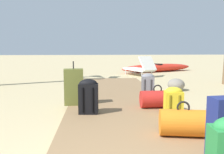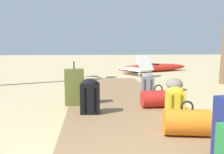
{
  "view_description": "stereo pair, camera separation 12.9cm",
  "coord_description": "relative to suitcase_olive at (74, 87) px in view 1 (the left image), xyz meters",
  "views": [
    {
      "loc": [
        -0.47,
        -1.05,
        1.2
      ],
      "look_at": [
        -0.11,
        4.11,
        0.55
      ],
      "focal_mm": 39.12,
      "sensor_mm": 36.0,
      "label": 1
    },
    {
      "loc": [
        -0.6,
        -1.04,
        1.2
      ],
      "look_at": [
        -0.11,
        4.11,
        0.55
      ],
      "focal_mm": 39.12,
      "sensor_mm": 36.0,
      "label": 2
    }
  ],
  "objects": [
    {
      "name": "boardwalk",
      "position": [
        0.88,
        0.12,
        -0.39
      ],
      "size": [
        1.97,
        7.47,
        0.08
      ],
      "primitive_type": "cube",
      "color": "olive",
      "rests_on": "ground"
    },
    {
      "name": "duffel_bag_orange",
      "position": [
        1.51,
        -1.77,
        -0.18
      ],
      "size": [
        0.62,
        0.43,
        0.45
      ],
      "color": "orange",
      "rests_on": "boardwalk"
    },
    {
      "name": "suitcase_olive",
      "position": [
        0.0,
        0.0,
        0.0
      ],
      "size": [
        0.37,
        0.24,
        0.84
      ],
      "color": "olive",
      "rests_on": "boardwalk"
    },
    {
      "name": "ground_plane",
      "position": [
        0.88,
        -0.63,
        -0.43
      ],
      "size": [
        60.0,
        60.0,
        0.0
      ],
      "primitive_type": "plane",
      "color": "tan"
    },
    {
      "name": "backpack_yellow",
      "position": [
        1.66,
        -0.92,
        -0.1
      ],
      "size": [
        0.31,
        0.27,
        0.48
      ],
      "color": "gold",
      "rests_on": "boardwalk"
    },
    {
      "name": "lounge_chair",
      "position": [
        2.24,
        5.04,
        -0.1
      ],
      "size": [
        1.21,
        1.62,
        0.82
      ],
      "color": "white",
      "rests_on": "ground"
    },
    {
      "name": "backpack_grey",
      "position": [
        1.52,
        0.36,
        -0.06
      ],
      "size": [
        0.3,
        0.26,
        0.56
      ],
      "color": "slate",
      "rests_on": "boardwalk"
    },
    {
      "name": "rock_right_far",
      "position": [
        2.62,
        1.78,
        -0.26
      ],
      "size": [
        0.64,
        0.64,
        0.33
      ],
      "primitive_type": "ellipsoid",
      "rotation": [
        0.0,
        0.0,
        0.72
      ],
      "color": "gray",
      "rests_on": "ground"
    },
    {
      "name": "kayak",
      "position": [
        3.36,
        6.66,
        -0.24
      ],
      "size": [
        3.78,
        1.99,
        0.38
      ],
      "color": "red",
      "rests_on": "ground"
    },
    {
      "name": "backpack_black",
      "position": [
        0.3,
        -0.65,
        -0.04
      ],
      "size": [
        0.33,
        0.23,
        0.58
      ],
      "color": "black",
      "rests_on": "boardwalk"
    },
    {
      "name": "duffel_bag_red",
      "position": [
        1.55,
        -0.33,
        -0.19
      ],
      "size": [
        0.62,
        0.32,
        0.43
      ],
      "color": "red",
      "rests_on": "boardwalk"
    }
  ]
}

